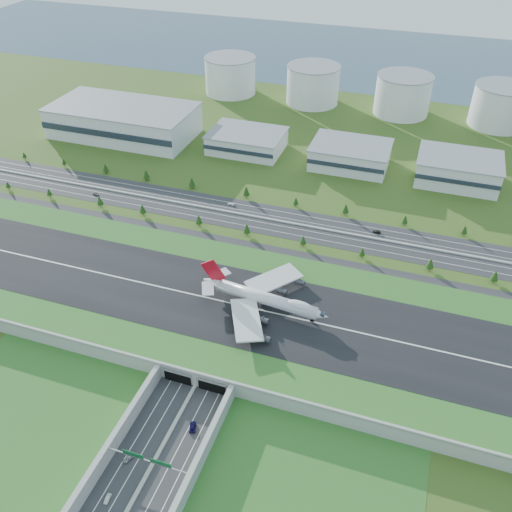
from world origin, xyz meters
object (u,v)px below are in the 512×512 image
(car_1, at_px, (108,499))
(fuel_tank_a, at_px, (230,75))
(car_7, at_px, (231,204))
(boeing_747, at_px, (263,298))
(car_4, at_px, (96,194))
(car_0, at_px, (128,458))
(car_2, at_px, (193,427))
(car_5, at_px, (377,232))

(car_1, bearing_deg, fuel_tank_a, 98.95)
(car_1, distance_m, car_7, 217.45)
(boeing_747, distance_m, car_4, 174.50)
(car_0, height_order, car_1, car_0)
(car_2, bearing_deg, fuel_tank_a, -90.20)
(car_4, bearing_deg, car_1, -139.65)
(fuel_tank_a, distance_m, car_1, 435.39)
(boeing_747, height_order, car_2, boeing_747)
(fuel_tank_a, height_order, car_0, fuel_tank_a)
(car_1, bearing_deg, car_5, 66.22)
(car_0, distance_m, car_7, 200.00)
(car_4, height_order, car_7, car_4)
(car_2, height_order, car_7, car_2)
(fuel_tank_a, xyz_separation_m, car_0, (109.76, -403.23, -16.55))
(car_1, height_order, car_5, car_5)
(car_1, xyz_separation_m, car_5, (69.01, 212.61, 0.17))
(car_7, bearing_deg, car_0, 12.06)
(fuel_tank_a, distance_m, car_5, 275.52)
(car_0, relative_size, car_7, 0.93)
(boeing_747, height_order, car_0, boeing_747)
(car_1, xyz_separation_m, car_4, (-128.45, 196.38, 0.10))
(car_0, height_order, car_4, car_0)
(car_2, bearing_deg, car_4, -65.87)
(fuel_tank_a, height_order, boeing_747, fuel_tank_a)
(car_2, height_order, car_5, car_5)
(car_2, bearing_deg, boeing_747, -114.34)
(car_1, relative_size, car_7, 0.80)
(car_1, bearing_deg, car_7, 92.69)
(fuel_tank_a, bearing_deg, car_1, -75.25)
(car_7, bearing_deg, car_4, -75.91)
(car_4, relative_size, car_7, 0.88)
(car_1, relative_size, car_2, 0.72)
(car_0, relative_size, car_2, 0.83)
(fuel_tank_a, distance_m, car_7, 220.82)
(fuel_tank_a, xyz_separation_m, car_1, (110.76, -420.74, -16.68))
(car_1, bearing_deg, boeing_747, 71.96)
(car_0, height_order, car_2, car_0)
(car_0, height_order, car_7, car_0)
(car_2, distance_m, car_7, 182.46)
(boeing_747, bearing_deg, car_2, -89.70)
(car_5, bearing_deg, boeing_747, -17.35)
(car_1, height_order, car_7, car_7)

